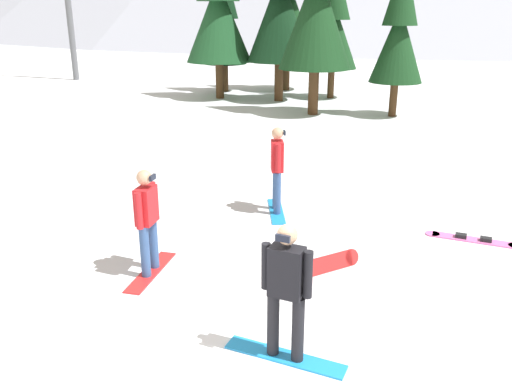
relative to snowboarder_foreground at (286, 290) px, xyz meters
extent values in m
plane|color=white|center=(-0.85, -0.54, -0.94)|extent=(800.00, 800.00, 0.00)
cube|color=#1E8CD8|center=(0.00, 0.00, -0.93)|extent=(1.55, 0.45, 0.02)
cylinder|color=black|center=(0.16, -0.02, -0.49)|extent=(0.15, 0.15, 0.85)
cylinder|color=black|center=(-0.16, 0.02, -0.49)|extent=(0.15, 0.15, 0.85)
cube|color=black|center=(0.00, 0.00, 0.24)|extent=(0.42, 0.28, 0.62)
cylinder|color=black|center=(0.26, -0.03, 0.26)|extent=(0.11, 0.11, 0.58)
cylinder|color=black|center=(-0.26, 0.03, 0.26)|extent=(0.11, 0.11, 0.58)
sphere|color=tan|center=(0.00, 0.00, 0.71)|extent=(0.24, 0.24, 0.24)
cube|color=black|center=(-0.02, -0.14, 0.72)|extent=(0.17, 0.06, 0.08)
cube|color=red|center=(-2.65, 1.48, -0.93)|extent=(0.39, 1.47, 0.02)
cylinder|color=#335184|center=(-2.66, 1.64, -0.49)|extent=(0.15, 0.15, 0.85)
cylinder|color=#335184|center=(-2.64, 1.32, -0.49)|extent=(0.15, 0.15, 0.85)
cube|color=red|center=(-2.65, 1.48, 0.23)|extent=(0.27, 0.42, 0.59)
cylinder|color=red|center=(-2.67, 1.74, 0.24)|extent=(0.11, 0.11, 0.58)
cylinder|color=red|center=(-2.63, 1.22, 0.24)|extent=(0.11, 0.11, 0.58)
sphere|color=tan|center=(-2.65, 1.48, 0.69)|extent=(0.24, 0.24, 0.24)
cube|color=black|center=(-2.51, 1.49, 0.70)|extent=(0.05, 0.17, 0.08)
cube|color=#1E8CD8|center=(-1.45, 4.74, -0.93)|extent=(0.77, 1.48, 0.02)
cylinder|color=#335184|center=(-1.51, 4.89, -0.47)|extent=(0.15, 0.15, 0.89)
cylinder|color=#335184|center=(-1.40, 4.59, -0.47)|extent=(0.15, 0.15, 0.89)
cube|color=red|center=(-1.45, 4.74, 0.29)|extent=(0.36, 0.46, 0.62)
cylinder|color=red|center=(-1.54, 4.98, 0.31)|extent=(0.11, 0.11, 0.58)
cylinder|color=red|center=(-1.36, 4.50, 0.31)|extent=(0.11, 0.11, 0.58)
sphere|color=tan|center=(-1.45, 4.74, 0.76)|extent=(0.24, 0.24, 0.24)
cube|color=black|center=(-1.32, 4.79, 0.77)|extent=(0.10, 0.17, 0.08)
cube|color=pink|center=(2.42, 4.45, -0.93)|extent=(1.46, 0.38, 0.02)
cylinder|color=pink|center=(1.71, 4.51, -0.93)|extent=(0.28, 0.28, 0.02)
cube|color=black|center=(2.64, 4.43, -0.88)|extent=(0.21, 0.16, 0.07)
cube|color=black|center=(2.21, 4.47, -0.88)|extent=(0.21, 0.16, 0.07)
cube|color=red|center=(-0.08, 2.25, -0.80)|extent=(1.06, 1.13, 0.27)
cylinder|color=red|center=(0.41, 2.78, -0.80)|extent=(0.27, 0.28, 0.27)
cylinder|color=red|center=(-0.57, 1.72, -0.80)|extent=(0.27, 0.28, 0.27)
cube|color=black|center=(0.04, 2.44, -0.79)|extent=(0.22, 0.22, 0.16)
cube|color=black|center=(-0.26, 2.12, -0.79)|extent=(0.22, 0.22, 0.16)
cylinder|color=#472D19|center=(-3.06, 15.82, -0.02)|extent=(0.42, 0.42, 1.83)
cone|color=#143819|center=(-3.06, 15.82, 2.84)|extent=(2.87, 2.87, 3.90)
cylinder|color=#472D19|center=(-5.91, 22.22, -0.04)|extent=(0.41, 0.41, 1.79)
cone|color=#143819|center=(-5.91, 22.22, 2.76)|extent=(3.03, 3.03, 3.82)
cylinder|color=#472D19|center=(-3.14, 20.29, -0.24)|extent=(0.32, 0.32, 1.40)
cone|color=#143819|center=(-3.14, 20.29, 1.96)|extent=(2.34, 2.34, 2.99)
cylinder|color=#472D19|center=(-8.22, 18.56, -0.08)|extent=(0.39, 0.39, 1.72)
cone|color=#194723|center=(-8.22, 18.56, 2.61)|extent=(3.07, 3.07, 3.66)
cylinder|color=#472D19|center=(-5.31, 18.67, -0.04)|extent=(0.41, 0.41, 1.81)
cone|color=black|center=(-5.31, 18.67, 2.79)|extent=(2.94, 2.94, 3.84)
cylinder|color=#472D19|center=(0.07, 16.42, -0.26)|extent=(0.31, 0.31, 1.35)
cone|color=#143819|center=(0.07, 16.42, 1.85)|extent=(2.06, 2.06, 2.88)
cylinder|color=#472D19|center=(-8.78, 20.74, -0.23)|extent=(0.32, 0.32, 1.41)
cone|color=black|center=(-8.78, 20.74, 1.97)|extent=(2.22, 2.22, 3.00)
cylinder|color=#595B60|center=(-19.24, 22.49, 3.13)|extent=(0.36, 0.36, 8.14)
camera|label=1|loc=(1.35, -5.30, 3.11)|focal=36.98mm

